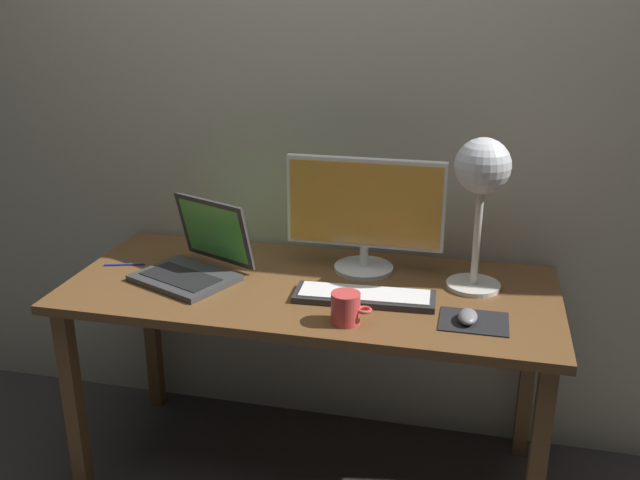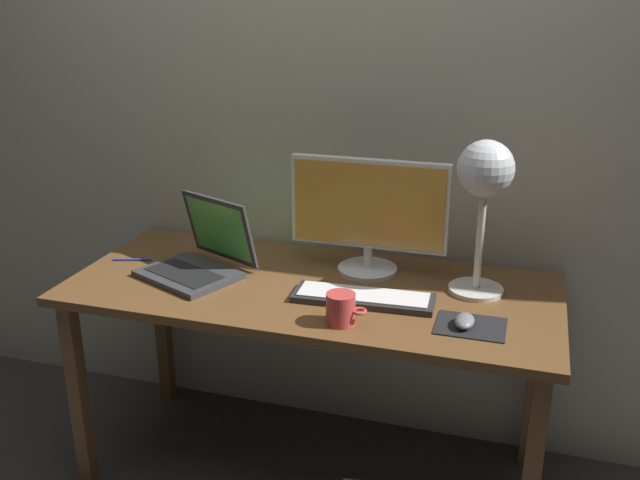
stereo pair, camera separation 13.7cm
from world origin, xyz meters
name	(u,v)px [view 2 (the right image)]	position (x,y,z in m)	size (l,w,h in m)	color
ground_plane	(312,471)	(0.00, 0.00, 0.00)	(4.80, 4.80, 0.00)	#383333
back_wall	(345,96)	(0.00, 0.40, 1.30)	(4.80, 0.06, 2.60)	#B2A893
desk	(312,307)	(0.00, 0.00, 0.66)	(1.60, 0.70, 0.74)	brown
monitor	(369,211)	(0.15, 0.17, 0.96)	(0.53, 0.20, 0.40)	silver
keyboard_main	(363,297)	(0.19, -0.07, 0.75)	(0.45, 0.16, 0.03)	#28282B
laptop	(203,252)	(-0.39, 0.00, 0.81)	(0.40, 0.40, 0.25)	#38383A
desk_lamp	(485,181)	(0.52, 0.10, 1.11)	(0.18, 0.18, 0.49)	beige
mousepad	(471,326)	(0.53, -0.15, 0.74)	(0.20, 0.16, 0.00)	black
mouse	(464,321)	(0.51, -0.16, 0.76)	(0.06, 0.10, 0.03)	slate
coffee_mug	(341,309)	(0.17, -0.24, 0.79)	(0.12, 0.09, 0.09)	#CC3F3F
pen	(132,260)	(-0.68, 0.02, 0.74)	(0.01, 0.01, 0.14)	#2633A5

